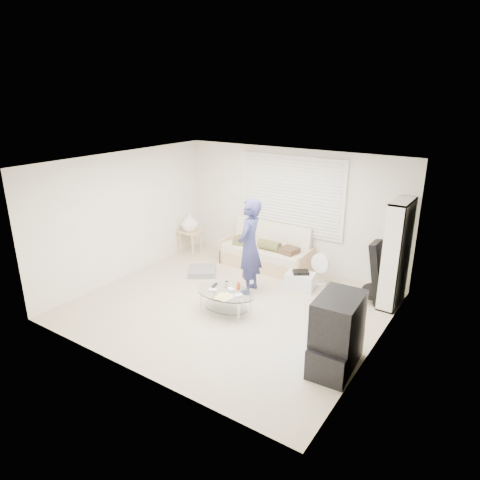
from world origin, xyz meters
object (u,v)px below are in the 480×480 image
Objects in this scene: futon_sofa at (266,253)px; tv_unit at (337,334)px; bookshelf at (396,254)px; coffee_table at (226,296)px.

futon_sofa is 1.83× the size of tv_unit.
bookshelf is at bearing 86.87° from tv_unit.
tv_unit is at bearing -10.60° from coffee_table.
futon_sofa is 1.75× the size of coffee_table.
coffee_table is at bearing 169.40° from tv_unit.
futon_sofa is 1.02× the size of bookshelf.
coffee_table is (-2.23, -1.90, -0.63)m from bookshelf.
coffee_table is (0.46, -2.12, 0.01)m from futon_sofa.
bookshelf is at bearing -4.75° from futon_sofa.
coffee_table is at bearing -77.88° from futon_sofa.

